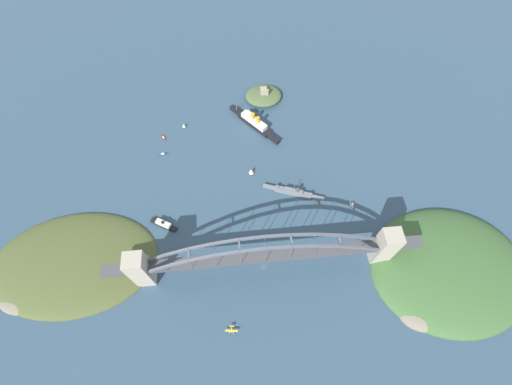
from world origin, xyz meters
name	(u,v)px	position (x,y,z in m)	size (l,w,h in m)	color
ground_plane	(264,267)	(0.00, 0.00, 0.00)	(1400.00, 1400.00, 0.00)	#334C60
harbor_arch_bridge	(265,257)	(0.00, 0.00, 29.36)	(286.24, 15.70, 65.36)	#ADA38E
headland_west_shore	(72,265)	(-184.84, 20.44, 0.00)	(160.70, 108.43, 17.97)	#4C562D
headland_east_shore	(447,271)	(174.81, -21.26, 0.00)	(152.08, 129.22, 30.99)	#3D6033
ocean_liner	(254,123)	(7.58, 176.76, 5.45)	(56.43, 64.63, 19.17)	black
naval_cruiser	(294,192)	(40.87, 78.01, 3.09)	(63.51, 26.23, 17.15)	slate
harbor_ferry_steamer	(163,224)	(-97.71, 53.99, 2.53)	(27.95, 19.04, 8.19)	black
fort_island_mid_harbor	(264,95)	(23.49, 220.50, 4.97)	(45.24, 38.50, 17.31)	#4C6038
seaplane_taxiing_near_bridge	(232,330)	(-34.72, -54.72, 1.92)	(11.33, 7.50, 4.72)	#B7B7B2
small_boat_0	(251,171)	(-2.33, 108.36, 4.32)	(8.78, 9.22, 9.33)	brown
small_boat_1	(184,126)	(-77.28, 182.40, 3.23)	(7.02, 4.41, 6.90)	#2D6B3D
small_boat_2	(352,204)	(99.98, 57.24, 3.45)	(5.01, 7.32, 7.31)	silver
small_boat_3	(163,137)	(-101.80, 168.64, 0.69)	(6.50, 9.92, 1.94)	#B2231E
small_boat_4	(162,154)	(-102.10, 143.70, 0.84)	(12.71, 4.37, 2.39)	#234C8C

